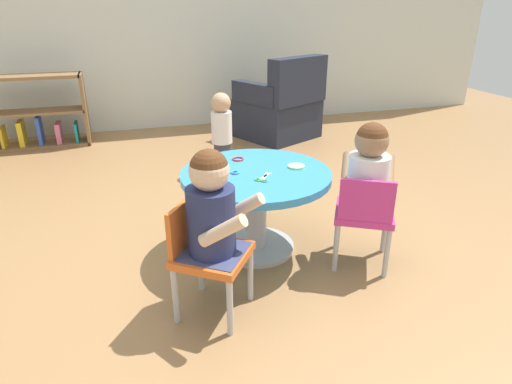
% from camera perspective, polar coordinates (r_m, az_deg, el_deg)
% --- Properties ---
extents(ground_plane, '(10.00, 10.00, 0.00)m').
position_cam_1_polar(ground_plane, '(2.61, 0.00, -7.32)').
color(ground_plane, '#9E7247').
extents(craft_table, '(0.82, 0.82, 0.48)m').
position_cam_1_polar(craft_table, '(2.45, 0.00, -0.09)').
color(craft_table, silver).
rests_on(craft_table, ground).
extents(child_chair_left, '(0.42, 0.42, 0.54)m').
position_cam_1_polar(child_chair_left, '(1.99, -6.53, -7.75)').
color(child_chair_left, '#B7B7BC').
rests_on(child_chair_left, ground).
extents(seated_child_left, '(0.44, 0.42, 0.51)m').
position_cam_1_polar(seated_child_left, '(1.87, -5.74, -2.03)').
color(seated_child_left, '#3F4772').
rests_on(seated_child_left, ground).
extents(child_chair_right, '(0.41, 0.41, 0.54)m').
position_cam_1_polar(child_chair_right, '(2.39, 13.84, -2.79)').
color(child_chair_right, '#B7B7BC').
rests_on(child_chair_right, ground).
extents(seated_child_right, '(0.40, 0.43, 0.51)m').
position_cam_1_polar(seated_child_right, '(2.34, 14.36, 2.62)').
color(seated_child_right, '#3F4772').
rests_on(seated_child_right, ground).
extents(bookshelf_low, '(0.93, 0.28, 0.70)m').
position_cam_1_polar(bookshelf_low, '(4.87, -26.50, 8.85)').
color(bookshelf_low, olive).
rests_on(bookshelf_low, ground).
extents(armchair_dark, '(0.95, 0.96, 0.85)m').
position_cam_1_polar(armchair_dark, '(4.69, 3.13, 10.73)').
color(armchair_dark, '#232838').
rests_on(armchair_dark, ground).
extents(toddler_standing, '(0.17, 0.17, 0.67)m').
position_cam_1_polar(toddler_standing, '(3.66, -4.46, 7.91)').
color(toddler_standing, '#33384C').
rests_on(toddler_standing, ground).
extents(rolling_pin, '(0.08, 0.23, 0.05)m').
position_cam_1_polar(rolling_pin, '(2.36, -6.46, 2.82)').
color(rolling_pin, '#3F72CC').
rests_on(rolling_pin, craft_table).
extents(craft_scissors, '(0.12, 0.14, 0.01)m').
position_cam_1_polar(craft_scissors, '(2.30, 0.92, 1.76)').
color(craft_scissors, silver).
rests_on(craft_scissors, craft_table).
extents(playdough_blob_0, '(0.10, 0.10, 0.01)m').
position_cam_1_polar(playdough_blob_0, '(2.47, 5.21, 3.35)').
color(playdough_blob_0, '#B2E58C').
rests_on(playdough_blob_0, craft_table).
extents(cookie_cutter_0, '(0.05, 0.05, 0.01)m').
position_cam_1_polar(cookie_cutter_0, '(2.38, -2.74, 2.56)').
color(cookie_cutter_0, '#3F99D8').
rests_on(cookie_cutter_0, craft_table).
extents(cookie_cutter_1, '(0.07, 0.07, 0.01)m').
position_cam_1_polar(cookie_cutter_1, '(2.59, -2.35, 4.31)').
color(cookie_cutter_1, red).
rests_on(cookie_cutter_1, craft_table).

